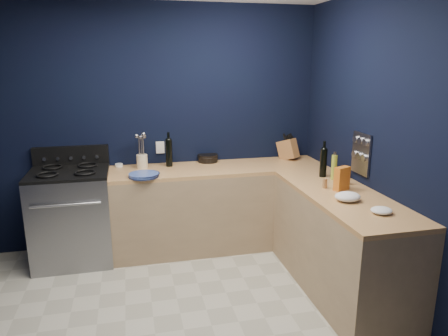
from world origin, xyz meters
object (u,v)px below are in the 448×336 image
object	(u,v)px
knife_block	(288,149)
crouton_bag	(342,179)
plate_stack	(144,175)
utensil_crock	(142,161)
gas_range	(73,218)

from	to	relation	value
knife_block	crouton_bag	bearing A→B (deg)	-123.01
plate_stack	crouton_bag	bearing A→B (deg)	-26.12
utensil_crock	crouton_bag	distance (m)	2.05
gas_range	utensil_crock	xyz separation A→B (m)	(0.72, 0.16, 0.51)
plate_stack	utensil_crock	size ratio (longest dim) A/B	2.02
plate_stack	crouton_bag	xyz separation A→B (m)	(1.68, -0.82, 0.09)
crouton_bag	gas_range	bearing A→B (deg)	134.79
gas_range	knife_block	xyz separation A→B (m)	(2.38, 0.20, 0.55)
gas_range	crouton_bag	bearing A→B (deg)	-23.20
gas_range	plate_stack	bearing A→B (deg)	-15.92
plate_stack	crouton_bag	size ratio (longest dim) A/B	1.39
plate_stack	knife_block	distance (m)	1.71
utensil_crock	knife_block	world-z (taller)	knife_block
plate_stack	knife_block	bearing A→B (deg)	13.69
gas_range	plate_stack	world-z (taller)	plate_stack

